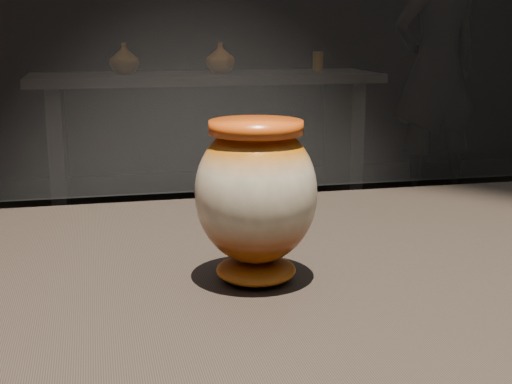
# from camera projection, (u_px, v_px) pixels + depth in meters

# --- Properties ---
(main_vase) EXTENTS (0.15, 0.15, 0.17)m
(main_vase) POSITION_uv_depth(u_px,v_px,m) (256.00, 195.00, 0.74)
(main_vase) COLOR #73300A
(main_vase) RESTS_ON display_plinth
(back_shelf) EXTENTS (2.00, 0.60, 0.90)m
(back_shelf) POSITION_uv_depth(u_px,v_px,m) (206.00, 119.00, 4.17)
(back_shelf) COLOR black
(back_shelf) RESTS_ON ground
(back_vase_left) EXTENTS (0.19, 0.19, 0.17)m
(back_vase_left) POSITION_uv_depth(u_px,v_px,m) (124.00, 59.00, 4.02)
(back_vase_left) COLOR #825912
(back_vase_left) RESTS_ON back_shelf
(back_vase_mid) EXTENTS (0.24, 0.24, 0.17)m
(back_vase_mid) POSITION_uv_depth(u_px,v_px,m) (220.00, 58.00, 4.11)
(back_vase_mid) COLOR #73300A
(back_vase_mid) RESTS_ON back_shelf
(back_vase_right) EXTENTS (0.06, 0.06, 0.12)m
(back_vase_right) POSITION_uv_depth(u_px,v_px,m) (318.00, 62.00, 4.23)
(back_vase_right) COLOR #825912
(back_vase_right) RESTS_ON back_shelf
(visitor) EXTENTS (0.69, 0.49, 1.79)m
(visitor) POSITION_uv_depth(u_px,v_px,m) (437.00, 67.00, 4.85)
(visitor) COLOR black
(visitor) RESTS_ON ground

